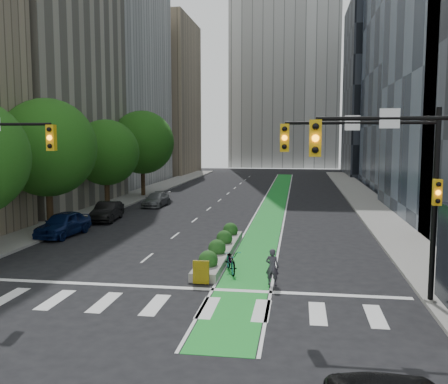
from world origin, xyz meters
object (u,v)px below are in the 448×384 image
(median_planter, at_px, (220,249))
(parked_car_left_mid, at_px, (107,211))
(parked_car_left_far, at_px, (156,200))
(parked_car_left_near, at_px, (63,224))
(cyclist, at_px, (272,267))
(bicycle, at_px, (231,261))

(median_planter, xyz_separation_m, parked_car_left_mid, (-10.14, 9.73, 0.34))
(parked_car_left_mid, bearing_deg, parked_car_left_far, 74.54)
(median_planter, bearing_deg, parked_car_left_far, 116.00)
(parked_car_left_far, bearing_deg, parked_car_left_near, -95.21)
(cyclist, xyz_separation_m, parked_car_left_near, (-13.70, 8.61, -0.01))
(parked_car_left_near, xyz_separation_m, parked_car_left_far, (1.98, 14.11, -0.17))
(cyclist, bearing_deg, parked_car_left_near, -21.63)
(bicycle, relative_size, cyclist, 1.29)
(bicycle, distance_m, parked_car_left_far, 23.09)
(parked_car_left_near, bearing_deg, parked_car_left_far, 86.85)
(bicycle, xyz_separation_m, cyclist, (2.00, -1.77, 0.25))
(parked_car_left_near, relative_size, parked_car_left_mid, 1.07)
(median_planter, distance_m, parked_car_left_near, 11.35)
(median_planter, distance_m, cyclist, 5.71)
(parked_car_left_mid, bearing_deg, cyclist, -53.54)
(bicycle, height_order, cyclist, cyclist)
(median_planter, xyz_separation_m, parked_car_left_near, (-10.70, 3.77, 0.41))
(parked_car_left_mid, height_order, parked_car_left_far, parked_car_left_mid)
(cyclist, bearing_deg, median_planter, -47.69)
(bicycle, bearing_deg, parked_car_left_far, 97.41)
(bicycle, distance_m, parked_car_left_mid, 16.97)
(parked_car_left_far, bearing_deg, cyclist, -59.94)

